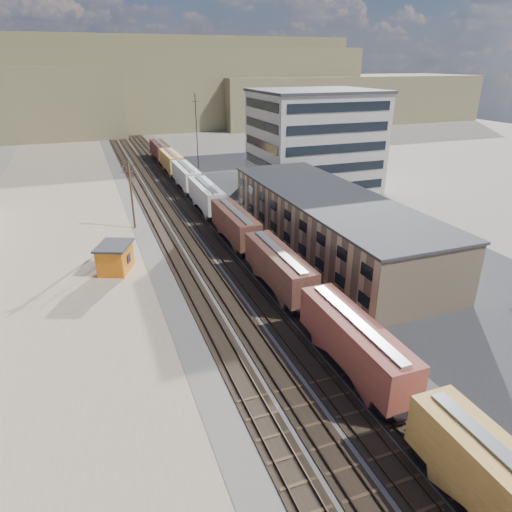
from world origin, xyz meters
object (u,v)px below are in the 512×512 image
object	(u,v)px
utility_pole_north	(131,194)
parked_car_blue	(275,184)
freight_train	(219,208)
maintenance_shed	(115,258)

from	to	relation	value
utility_pole_north	parked_car_blue	distance (m)	32.55
freight_train	maintenance_shed	distance (m)	19.87
maintenance_shed	parked_car_blue	size ratio (longest dim) A/B	1.04
utility_pole_north	maintenance_shed	bearing A→B (deg)	-104.73
freight_train	maintenance_shed	size ratio (longest dim) A/B	20.99
utility_pole_north	parked_car_blue	bearing A→B (deg)	26.36
freight_train	parked_car_blue	xyz separation A→B (m)	(16.58, 17.88, -2.03)
utility_pole_north	parked_car_blue	size ratio (longest dim) A/B	1.82
utility_pole_north	maintenance_shed	world-z (taller)	utility_pole_north
freight_train	maintenance_shed	xyz separation A→B (m)	(-16.24, -11.41, -1.05)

